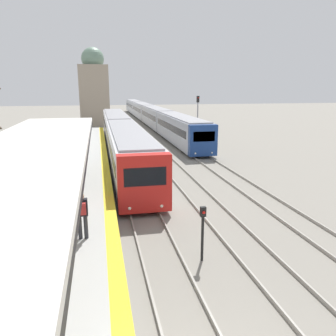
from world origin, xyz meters
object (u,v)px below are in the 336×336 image
(person_on_platform, at_px, (82,212))
(train_far, at_px, (148,113))
(train_near, at_px, (121,134))
(signal_mast_far, at_px, (198,114))
(signal_post_near, at_px, (203,228))

(person_on_platform, distance_m, train_far, 49.44)
(train_near, xyz_separation_m, signal_mast_far, (8.82, 3.58, 1.53))
(train_near, xyz_separation_m, signal_post_near, (1.43, -21.42, -0.51))
(person_on_platform, height_order, train_far, train_far)
(person_on_platform, relative_size, signal_post_near, 0.80)
(train_near, relative_size, signal_mast_far, 6.45)
(train_near, distance_m, train_far, 28.48)
(train_near, bearing_deg, person_on_platform, -97.43)
(train_near, relative_size, signal_post_near, 16.44)
(signal_mast_far, bearing_deg, person_on_platform, -115.28)
(train_near, height_order, signal_mast_far, signal_mast_far)
(person_on_platform, bearing_deg, train_near, 82.57)
(person_on_platform, bearing_deg, signal_post_near, -7.67)
(person_on_platform, distance_m, signal_mast_far, 27.05)
(signal_mast_far, bearing_deg, train_near, -157.93)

